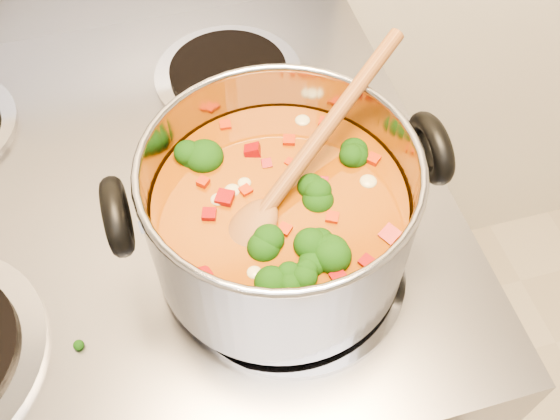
% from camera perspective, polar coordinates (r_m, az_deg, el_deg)
% --- Properties ---
extents(electric_range, '(0.79, 0.72, 1.08)m').
position_cam_1_polar(electric_range, '(1.14, -10.83, -12.35)').
color(electric_range, gray).
rests_on(electric_range, ground).
extents(stockpot, '(0.32, 0.26, 0.16)m').
position_cam_1_polar(stockpot, '(0.61, 0.01, -0.34)').
color(stockpot, '#9999A0').
rests_on(stockpot, electric_range).
extents(wooden_spoon, '(0.23, 0.18, 0.10)m').
position_cam_1_polar(wooden_spoon, '(0.58, 0.90, 3.03)').
color(wooden_spoon, brown).
rests_on(wooden_spoon, stockpot).
extents(cooktop_crumbs, '(0.31, 0.29, 0.01)m').
position_cam_1_polar(cooktop_crumbs, '(0.71, -2.92, -0.68)').
color(cooktop_crumbs, black).
rests_on(cooktop_crumbs, electric_range).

